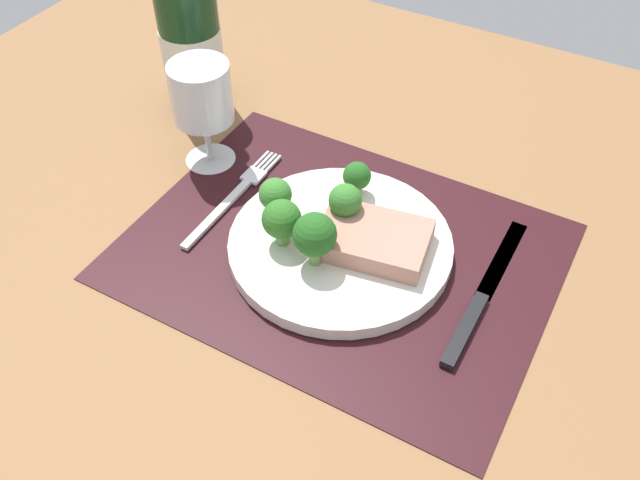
{
  "coord_description": "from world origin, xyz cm",
  "views": [
    {
      "loc": [
        24.11,
        -47.68,
        56.4
      ],
      "look_at": [
        -1.96,
        -1.09,
        1.9
      ],
      "focal_mm": 38.96,
      "sensor_mm": 36.0,
      "label": 1
    }
  ],
  "objects_px": {
    "plate": "(340,245)",
    "wine_bottle": "(191,41)",
    "knife": "(480,300)",
    "fork": "(234,196)",
    "wine_glass": "(202,99)",
    "steak": "(373,239)"
  },
  "relations": [
    {
      "from": "wine_bottle",
      "to": "knife",
      "type": "bearing_deg",
      "value": -17.76
    },
    {
      "from": "knife",
      "to": "fork",
      "type": "bearing_deg",
      "value": 177.97
    },
    {
      "from": "plate",
      "to": "wine_glass",
      "type": "distance_m",
      "value": 0.24
    },
    {
      "from": "plate",
      "to": "steak",
      "type": "distance_m",
      "value": 0.04
    },
    {
      "from": "plate",
      "to": "wine_bottle",
      "type": "relative_size",
      "value": 0.85
    },
    {
      "from": "wine_bottle",
      "to": "wine_glass",
      "type": "relative_size",
      "value": 2.12
    },
    {
      "from": "knife",
      "to": "wine_bottle",
      "type": "xyz_separation_m",
      "value": [
        -0.47,
        0.15,
        0.09
      ]
    },
    {
      "from": "knife",
      "to": "wine_bottle",
      "type": "relative_size",
      "value": 0.79
    },
    {
      "from": "knife",
      "to": "wine_bottle",
      "type": "height_order",
      "value": "wine_bottle"
    },
    {
      "from": "steak",
      "to": "fork",
      "type": "height_order",
      "value": "steak"
    },
    {
      "from": "knife",
      "to": "wine_glass",
      "type": "height_order",
      "value": "wine_glass"
    },
    {
      "from": "wine_bottle",
      "to": "wine_glass",
      "type": "distance_m",
      "value": 0.13
    },
    {
      "from": "plate",
      "to": "knife",
      "type": "distance_m",
      "value": 0.16
    },
    {
      "from": "steak",
      "to": "wine_glass",
      "type": "xyz_separation_m",
      "value": [
        -0.26,
        0.05,
        0.06
      ]
    },
    {
      "from": "wine_glass",
      "to": "knife",
      "type": "bearing_deg",
      "value": -8.51
    },
    {
      "from": "steak",
      "to": "wine_bottle",
      "type": "distance_m",
      "value": 0.38
    },
    {
      "from": "plate",
      "to": "wine_bottle",
      "type": "height_order",
      "value": "wine_bottle"
    },
    {
      "from": "steak",
      "to": "plate",
      "type": "bearing_deg",
      "value": -167.68
    },
    {
      "from": "fork",
      "to": "wine_glass",
      "type": "xyz_separation_m",
      "value": [
        -0.07,
        0.05,
        0.09
      ]
    },
    {
      "from": "fork",
      "to": "wine_bottle",
      "type": "relative_size",
      "value": 0.66
    },
    {
      "from": "wine_bottle",
      "to": "wine_glass",
      "type": "xyz_separation_m",
      "value": [
        0.08,
        -0.09,
        -0.01
      ]
    },
    {
      "from": "plate",
      "to": "steak",
      "type": "bearing_deg",
      "value": 12.32
    }
  ]
}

